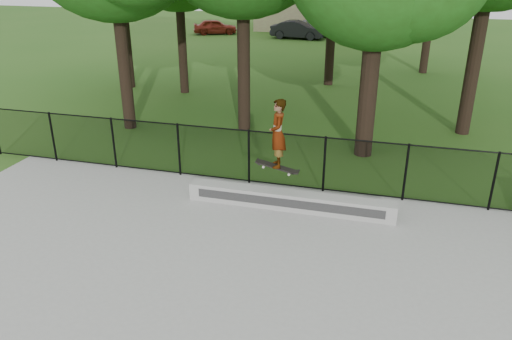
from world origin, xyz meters
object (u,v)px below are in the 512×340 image
object	(u,v)px
car_c	(331,29)
skater_airborne	(278,135)
car_b	(298,30)
car_a	(215,27)
grind_ledge	(290,200)

from	to	relation	value
car_c	skater_airborne	bearing A→B (deg)	-159.35
car_b	skater_airborne	distance (m)	28.06
car_a	car_c	bearing A→B (deg)	-108.02
skater_airborne	car_c	bearing A→B (deg)	94.98
grind_ledge	car_b	xyz separation A→B (m)	(-5.09, 27.34, 0.38)
car_b	skater_airborne	world-z (taller)	skater_airborne
car_b	skater_airborne	bearing A→B (deg)	-166.92
grind_ledge	car_c	world-z (taller)	car_c
grind_ledge	car_a	size ratio (longest dim) A/B	1.47
grind_ledge	car_a	distance (m)	30.42
car_a	skater_airborne	bearing A→B (deg)	179.33
grind_ledge	car_c	distance (m)	28.93
car_b	car_c	bearing A→B (deg)	-54.48
car_c	car_a	bearing A→B (deg)	110.65
grind_ledge	car_b	distance (m)	27.81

